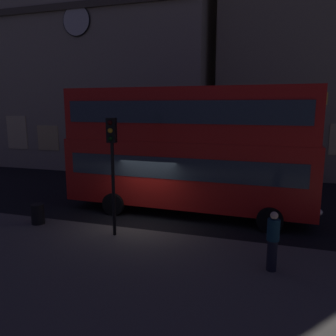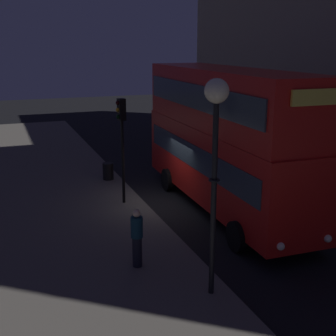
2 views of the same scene
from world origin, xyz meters
name	(u,v)px [view 1 (image 1 of 2)]	position (x,y,z in m)	size (l,w,h in m)	color
ground_plane	(144,223)	(0.00, 0.00, 0.00)	(80.00, 80.00, 0.00)	black
sidewalk_slab	(60,297)	(0.00, -5.77, 0.06)	(44.00, 9.61, 0.12)	#5B564F
building_with_clock	(105,74)	(-8.26, 12.83, 7.27)	(17.36, 8.18, 14.53)	tan
double_decker_bus	(187,145)	(1.34, 1.80, 3.07)	(10.94, 3.00, 5.51)	red
traffic_light_near_kerb	(112,153)	(-0.44, -1.79, 3.16)	(0.35, 0.38, 4.24)	black
pedestrian	(273,240)	(5.05, -2.88, 1.02)	(0.35, 0.35, 1.75)	black
litter_bin	(38,214)	(-3.90, -1.59, 0.52)	(0.51, 0.51, 0.80)	black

